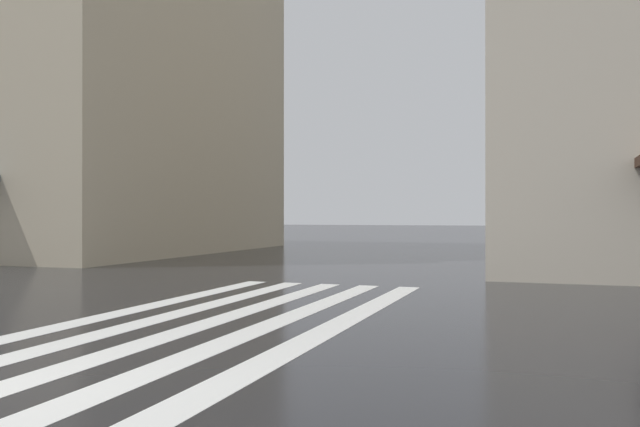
{
  "coord_description": "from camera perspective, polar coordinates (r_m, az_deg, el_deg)",
  "views": [
    {
      "loc": [
        -5.04,
        -5.01,
        1.72
      ],
      "look_at": [
        8.18,
        -0.42,
        1.77
      ],
      "focal_mm": 36.73,
      "sensor_mm": 36.0,
      "label": 1
    }
  ],
  "objects": [
    {
      "name": "ground_plane",
      "position": [
        7.31,
        -25.69,
        -13.79
      ],
      "size": [
        220.0,
        220.0,
        0.0
      ],
      "primitive_type": "plane",
      "color": "black"
    },
    {
      "name": "zebra_crossing",
      "position": [
        10.53,
        -10.36,
        -9.57
      ],
      "size": [
        13.0,
        4.5,
        0.01
      ],
      "color": "silver",
      "rests_on": "ground_plane"
    },
    {
      "name": "haussmann_block_mid",
      "position": [
        38.14,
        -25.23,
        15.98
      ],
      "size": [
        18.47,
        22.69,
        25.18
      ],
      "color": "beige",
      "rests_on": "ground_plane"
    }
  ]
}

